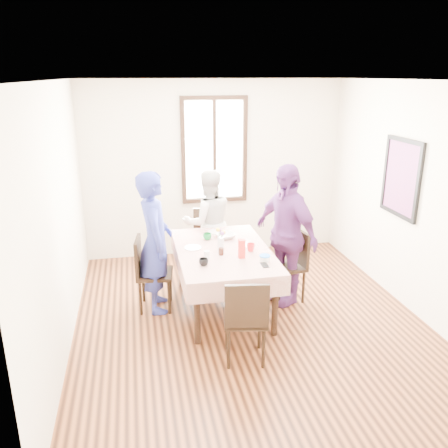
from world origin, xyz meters
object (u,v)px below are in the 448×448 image
Objects in this scene: chair_near at (245,318)px; person_far at (208,222)px; dining_table at (223,279)px; chair_far at (208,242)px; person_left at (155,242)px; chair_left at (155,274)px; person_right at (286,234)px; chair_right at (286,266)px.

person_far is at bearing 99.00° from chair_near.
chair_far is at bearing 90.00° from dining_table.
person_left is (-0.79, 0.15, 0.48)m from dining_table.
person_right reaches higher than chair_left.
chair_left is at bearing 169.53° from dining_table.
dining_table is 0.94× the size of person_left.
chair_left is 1.00× the size of chair_right.
person_left is at bearing 58.38° from chair_far.
person_left is at bearing 45.54° from person_far.
person_right reaches higher than chair_near.
person_right is (0.79, 1.15, 0.43)m from chair_near.
chair_right is 0.52× the size of person_right.
person_left is at bearing 97.32° from chair_left.
chair_left is 1.67m from person_right.
person_far is at bearing 146.22° from chair_left.
person_left is at bearing 169.25° from dining_table.
chair_near is (0.81, -1.25, 0.00)m from chair_left.
chair_far is at bearing 99.00° from chair_near.
chair_right is at bearing -93.84° from person_left.
person_far is (-0.00, -0.02, 0.30)m from chair_far.
chair_far is 0.53× the size of person_left.
chair_left is at bearing 44.78° from person_far.
chair_near is 0.60× the size of person_far.
chair_near is 0.52× the size of person_right.
chair_near is at bearing 40.31° from chair_left.
chair_right reaches higher than dining_table.
chair_far is 1.00× the size of chair_near.
chair_right is (1.63, -0.10, 0.00)m from chair_left.
chair_right is 1.66m from person_left.
person_far is (-0.00, 1.08, 0.38)m from dining_table.
person_far is at bearing -40.60° from person_left.
chair_left is 0.40m from person_left.
person_far reaches higher than dining_table.
chair_left is 1.50m from chair_near.
person_right is (1.59, -0.10, 0.02)m from person_left.
chair_far is 1.39m from person_right.
person_far is 0.86× the size of person_right.
dining_table is at bearing 85.88° from person_far.
person_left reaches higher than chair_right.
chair_near is at bearing -147.98° from person_left.
chair_far is 2.21m from chair_near.
dining_table is 1.76× the size of chair_far.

